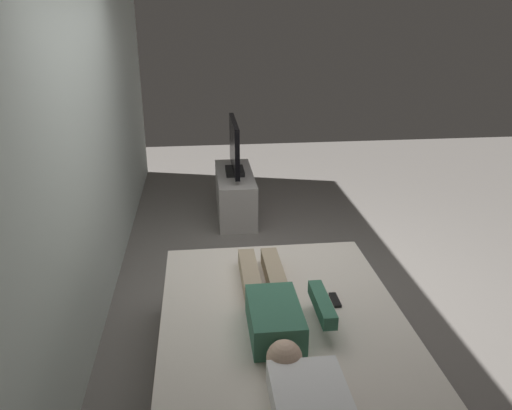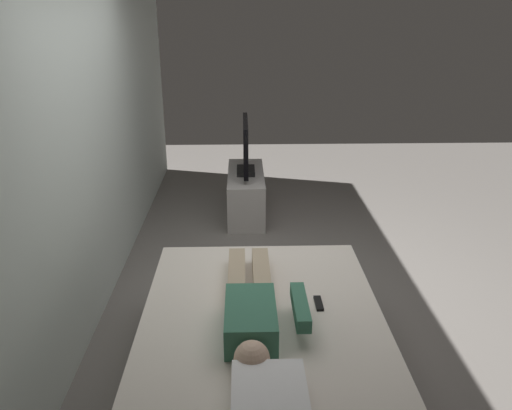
% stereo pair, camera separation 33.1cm
% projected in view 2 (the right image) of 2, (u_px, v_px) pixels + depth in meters
% --- Properties ---
extents(ground_plane, '(10.00, 10.00, 0.00)m').
position_uv_depth(ground_plane, '(290.00, 301.00, 4.11)').
color(ground_plane, slate).
extents(back_wall, '(6.40, 0.10, 2.80)m').
position_uv_depth(back_wall, '(94.00, 121.00, 3.93)').
color(back_wall, silver).
rests_on(back_wall, ground).
extents(bed, '(2.07, 1.51, 0.54)m').
position_uv_depth(bed, '(263.00, 362.00, 3.01)').
color(bed, brown).
rests_on(bed, ground).
extents(pillow, '(0.48, 0.34, 0.12)m').
position_uv_depth(pillow, '(270.00, 406.00, 2.22)').
color(pillow, white).
rests_on(pillow, bed).
extents(person, '(1.26, 0.46, 0.18)m').
position_uv_depth(person, '(253.00, 308.00, 2.90)').
color(person, '#387056').
rests_on(person, bed).
extents(remote, '(0.15, 0.04, 0.02)m').
position_uv_depth(remote, '(319.00, 303.00, 3.08)').
color(remote, black).
rests_on(remote, bed).
extents(tv_stand, '(1.10, 0.40, 0.50)m').
position_uv_depth(tv_stand, '(246.00, 194.00, 5.74)').
color(tv_stand, '#B7B2AD').
rests_on(tv_stand, ground).
extents(tv, '(0.88, 0.20, 0.59)m').
position_uv_depth(tv, '(246.00, 148.00, 5.54)').
color(tv, black).
rests_on(tv, tv_stand).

